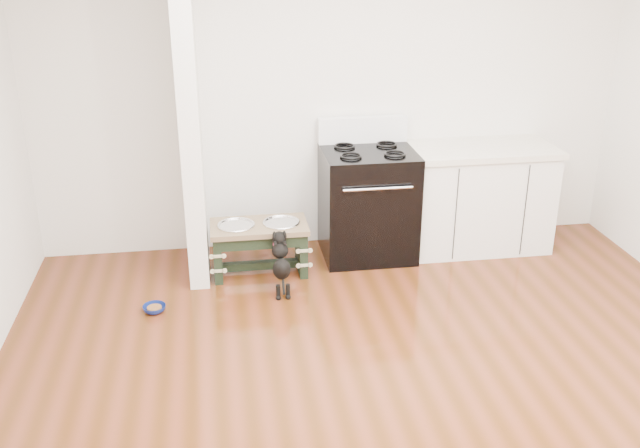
{
  "coord_description": "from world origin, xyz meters",
  "views": [
    {
      "loc": [
        -0.99,
        -3.33,
        2.62
      ],
      "look_at": [
        -0.24,
        1.61,
        0.53
      ],
      "focal_mm": 40.0,
      "sensor_mm": 36.0,
      "label": 1
    }
  ],
  "objects": [
    {
      "name": "room_shell",
      "position": [
        0.0,
        0.0,
        1.62
      ],
      "size": [
        5.0,
        5.0,
        5.0
      ],
      "color": "silver",
      "rests_on": "ground"
    },
    {
      "name": "oven_range",
      "position": [
        0.25,
        2.16,
        0.48
      ],
      "size": [
        0.76,
        0.69,
        1.14
      ],
      "color": "black",
      "rests_on": "ground"
    },
    {
      "name": "dog_feeder",
      "position": [
        -0.69,
        1.93,
        0.3
      ],
      "size": [
        0.77,
        0.41,
        0.44
      ],
      "color": "black",
      "rests_on": "ground"
    },
    {
      "name": "partition_wall",
      "position": [
        -1.18,
        2.1,
        1.35
      ],
      "size": [
        0.15,
        0.8,
        2.7
      ],
      "primitive_type": "cube",
      "color": "silver",
      "rests_on": "ground"
    },
    {
      "name": "floor_bowl",
      "position": [
        -1.51,
        1.39,
        0.03
      ],
      "size": [
        0.21,
        0.21,
        0.05
      ],
      "rotation": [
        0.0,
        0.0,
        -0.3
      ],
      "color": "navy",
      "rests_on": "ground"
    },
    {
      "name": "cabinet_run",
      "position": [
        1.23,
        2.18,
        0.45
      ],
      "size": [
        1.24,
        0.64,
        0.91
      ],
      "color": "silver",
      "rests_on": "ground"
    },
    {
      "name": "puppy",
      "position": [
        -0.55,
        1.57,
        0.26
      ],
      "size": [
        0.14,
        0.4,
        0.47
      ],
      "color": "black",
      "rests_on": "ground"
    },
    {
      "name": "ground",
      "position": [
        0.0,
        0.0,
        0.0
      ],
      "size": [
        5.0,
        5.0,
        0.0
      ],
      "primitive_type": "plane",
      "color": "#48240C",
      "rests_on": "ground"
    }
  ]
}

